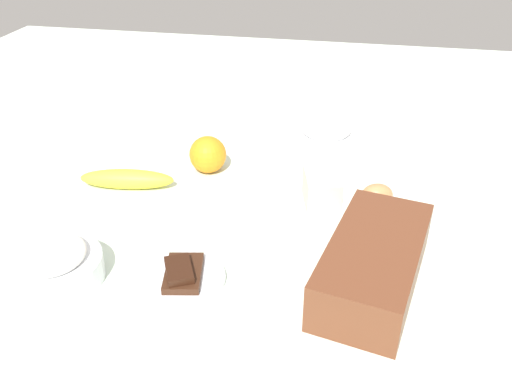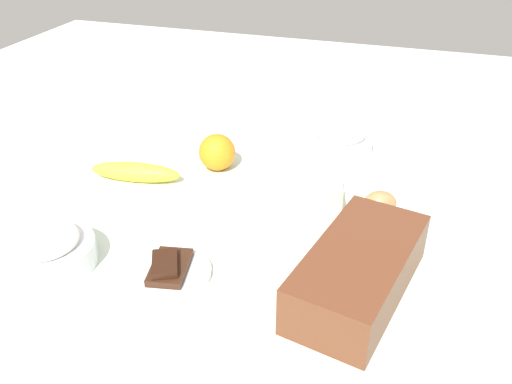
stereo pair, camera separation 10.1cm
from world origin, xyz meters
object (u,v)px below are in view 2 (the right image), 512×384
Objects in this scene: flour_bowl at (46,249)px; orange_fruit at (217,152)px; loaf_pan at (359,270)px; butter_block at (324,193)px; chocolate_plate at (170,270)px; banana at (135,172)px; sugar_bowl at (340,140)px; egg_near_butter at (380,202)px.

flour_bowl is 1.96× the size of orange_fruit.
loaf_pan reaches higher than butter_block.
chocolate_plate is (0.05, -0.29, -0.03)m from loaf_pan.
flour_bowl reaches higher than banana.
orange_fruit is at bearing 160.39° from flour_bowl.
banana is 1.46× the size of chocolate_plate.
sugar_bowl is (-0.55, 0.37, 0.00)m from flour_bowl.
loaf_pan is at bearing 48.60° from orange_fruit.
sugar_bowl is 2.43× the size of egg_near_butter.
sugar_bowl is 0.24m from butter_block.
loaf_pan is 0.25m from butter_block.
banana is at bearing -86.42° from egg_near_butter.
butter_block is at bearing 3.10° from sugar_bowl.
banana is 2.11× the size of butter_block.
banana is (0.26, -0.38, -0.01)m from sugar_bowl.
chocolate_plate is (-0.04, 0.20, -0.02)m from flour_bowl.
sugar_bowl reaches higher than chocolate_plate.
egg_near_butter is 0.46× the size of chocolate_plate.
orange_fruit is 0.60× the size of chocolate_plate.
banana is 0.49m from egg_near_butter.
orange_fruit reaches higher than flour_bowl.
butter_block reaches higher than chocolate_plate.
orange_fruit reaches higher than sugar_bowl.
loaf_pan is 0.48m from sugar_bowl.
chocolate_plate is at bearing 99.99° from flour_bowl.
egg_near_butter is at bearing 27.39° from sugar_bowl.
banana is at bearing -142.09° from chocolate_plate.
chocolate_plate is (0.26, 0.20, -0.01)m from banana.
sugar_bowl is 0.54m from chocolate_plate.
flour_bowl is at bearing -56.74° from egg_near_butter.
flour_bowl is 0.20m from chocolate_plate.
banana is 2.43× the size of orange_fruit.
orange_fruit reaches higher than butter_block.
orange_fruit is at bearing 125.55° from banana.
flour_bowl is 0.59m from egg_near_butter.
sugar_bowl reaches higher than banana.
egg_near_butter is at bearing -169.34° from loaf_pan.
sugar_bowl reaches higher than butter_block.
loaf_pan is 1.58× the size of banana.
banana is at bearing -87.10° from butter_block.
loaf_pan is 0.49m from flour_bowl.
loaf_pan is 1.96× the size of flour_bowl.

